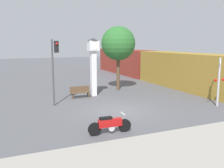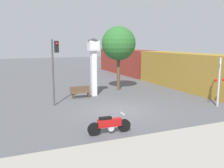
{
  "view_description": "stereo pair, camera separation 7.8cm",
  "coord_description": "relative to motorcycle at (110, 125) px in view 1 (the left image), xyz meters",
  "views": [
    {
      "loc": [
        -6.57,
        -14.37,
        4.38
      ],
      "look_at": [
        -0.12,
        0.57,
        1.67
      ],
      "focal_mm": 40.0,
      "sensor_mm": 36.0,
      "label": 1
    },
    {
      "loc": [
        -6.5,
        -14.4,
        4.38
      ],
      "look_at": [
        -0.12,
        0.57,
        1.67
      ],
      "focal_mm": 40.0,
      "sensor_mm": 36.0,
      "label": 2
    }
  ],
  "objects": [
    {
      "name": "clock_tower",
      "position": [
        2.2,
        8.7,
        2.64
      ],
      "size": [
        0.97,
        0.97,
        4.74
      ],
      "color": "white",
      "rests_on": "ground_plane"
    },
    {
      "name": "traffic_light",
      "position": [
        -1.32,
        6.66,
        2.68
      ],
      "size": [
        0.5,
        0.35,
        4.6
      ],
      "color": "#47474C",
      "rests_on": "ground_plane"
    },
    {
      "name": "railroad_crossing_signal",
      "position": [
        8.97,
        1.96,
        1.38
      ],
      "size": [
        0.9,
        0.82,
        3.37
      ],
      "color": "#B7B7BC",
      "rests_on": "ground_plane"
    },
    {
      "name": "ground_plane",
      "position": [
        2.08,
        3.71,
        -0.47
      ],
      "size": [
        120.0,
        120.0,
        0.0
      ],
      "primitive_type": "plane",
      "color": "#56565B"
    },
    {
      "name": "freight_train",
      "position": [
        11.51,
        15.05,
        1.23
      ],
      "size": [
        2.8,
        25.98,
        3.4
      ],
      "color": "olive",
      "rests_on": "ground_plane"
    },
    {
      "name": "sidewalk_strip",
      "position": [
        2.08,
        -4.0,
        -0.42
      ],
      "size": [
        36.0,
        6.0,
        0.1
      ],
      "color": "#9E998E",
      "rests_on": "ground_plane"
    },
    {
      "name": "street_tree",
      "position": [
        5.13,
        10.18,
        3.82
      ],
      "size": [
        3.1,
        3.1,
        5.86
      ],
      "color": "brown",
      "rests_on": "ground_plane"
    },
    {
      "name": "motorcycle",
      "position": [
        0.0,
        0.0,
        0.0
      ],
      "size": [
        2.2,
        0.48,
        0.97
      ],
      "rotation": [
        0.0,
        0.0,
        -0.04
      ],
      "color": "black",
      "rests_on": "ground_plane"
    },
    {
      "name": "bench",
      "position": [
        0.94,
        8.34,
        0.02
      ],
      "size": [
        1.6,
        0.44,
        0.92
      ],
      "color": "brown",
      "rests_on": "ground_plane"
    }
  ]
}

